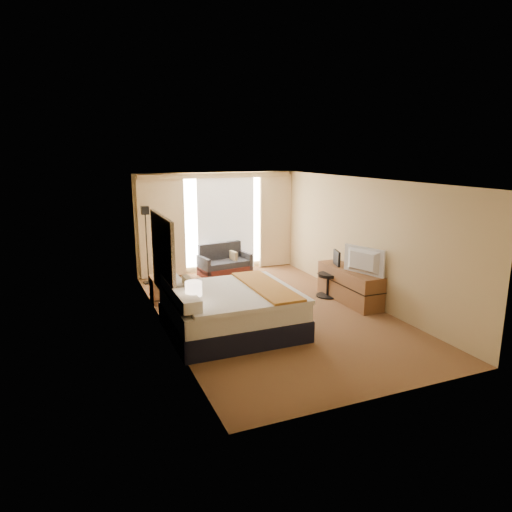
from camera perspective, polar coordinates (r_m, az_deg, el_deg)
name	(u,v)px	position (r m, az deg, el deg)	size (l,w,h in m)	color
floor	(271,312)	(9.16, 1.85, -6.98)	(4.20, 7.00, 0.02)	#542318
ceiling	(272,180)	(8.63, 1.98, 9.47)	(4.20, 7.00, 0.02)	silver
wall_back	(216,222)	(12.03, -5.00, 4.19)	(4.20, 0.02, 2.60)	tan
wall_front	(388,302)	(5.91, 16.13, -5.58)	(4.20, 0.02, 2.60)	tan
wall_left	(163,258)	(8.18, -11.60, -0.20)	(0.02, 7.00, 2.60)	tan
wall_right	(362,240)	(9.84, 13.13, 1.94)	(0.02, 7.00, 2.60)	tan
headboard	(163,256)	(8.39, -11.59, -0.02)	(0.06, 1.85, 1.50)	black
nightstand_left	(192,331)	(7.56, -7.95, -9.33)	(0.45, 0.52, 0.55)	brown
nightstand_right	(162,289)	(9.87, -11.66, -4.10)	(0.45, 0.52, 0.55)	brown
media_dresser	(349,285)	(9.91, 11.57, -3.56)	(0.50, 1.80, 0.70)	brown
window	(226,221)	(12.07, -3.82, 4.34)	(2.30, 0.02, 2.30)	silver
curtains	(217,219)	(11.90, -4.86, 4.63)	(4.12, 0.19, 2.56)	beige
bed	(231,310)	(8.09, -3.13, -6.80)	(2.21, 2.02, 1.07)	black
loveseat	(224,265)	(11.82, -3.98, -1.07)	(1.37, 0.86, 0.80)	#501D16
floor_lamp	(146,229)	(11.10, -13.58, 3.26)	(0.24, 0.24, 1.87)	black
desk_chair	(331,276)	(10.11, 9.30, -2.51)	(0.50, 0.50, 1.02)	black
lamp_left	(194,289)	(7.31, -7.81, -4.16)	(0.27, 0.27, 0.57)	black
lamp_right	(162,256)	(9.70, -11.66, 0.02)	(0.27, 0.27, 0.58)	black
tissue_box	(194,314)	(7.36, -7.73, -7.15)	(0.13, 0.13, 0.12)	#84B3CC
telephone	(164,275)	(9.75, -11.44, -2.40)	(0.17, 0.14, 0.07)	black
television	(361,261)	(9.37, 13.02, -0.63)	(0.96, 0.13, 0.55)	black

